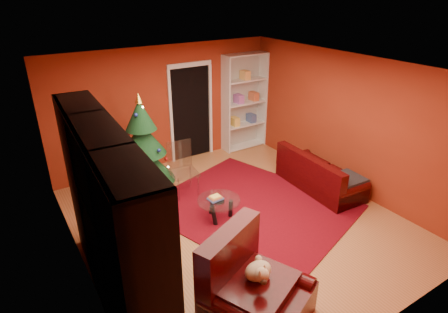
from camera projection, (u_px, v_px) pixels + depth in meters
floor at (236, 221)px, 6.48m from camera, size 5.00×5.50×0.05m
ceiling at (239, 67)px, 5.37m from camera, size 5.00×5.50×0.05m
wall_back at (165, 107)px, 8.05m from camera, size 5.00×0.05×2.60m
wall_left at (72, 195)px, 4.70m from camera, size 0.05×5.50×2.60m
wall_right at (347, 122)px, 7.15m from camera, size 0.05×5.50×2.60m
doorway at (191, 114)px, 8.42m from camera, size 1.06×0.60×2.16m
rug at (252, 207)px, 6.82m from camera, size 3.68×3.97×0.02m
media_unit at (110, 225)px, 4.28m from camera, size 0.63×3.14×2.39m
christmas_tree at (143, 146)px, 6.96m from camera, size 1.22×1.22×1.99m
gift_box_teal at (103, 199)px, 6.78m from camera, size 0.35×0.35×0.32m
gift_box_green at (141, 182)px, 7.42m from camera, size 0.37×0.37×0.28m
gift_box_red at (131, 181)px, 7.49m from camera, size 0.30×0.30×0.24m
white_bookshelf at (244, 103)px, 8.91m from camera, size 1.09×0.39×2.34m
armchair at (259, 290)px, 4.37m from camera, size 1.55×1.55×0.92m
dog at (258, 271)px, 4.34m from camera, size 0.49×0.44×0.30m
sofa at (321, 171)px, 7.32m from camera, size 0.89×1.83×0.77m
coffee_table at (219, 209)px, 6.43m from camera, size 0.79×0.79×0.46m
acrylic_chair at (184, 173)px, 7.05m from camera, size 0.53×0.57×0.94m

